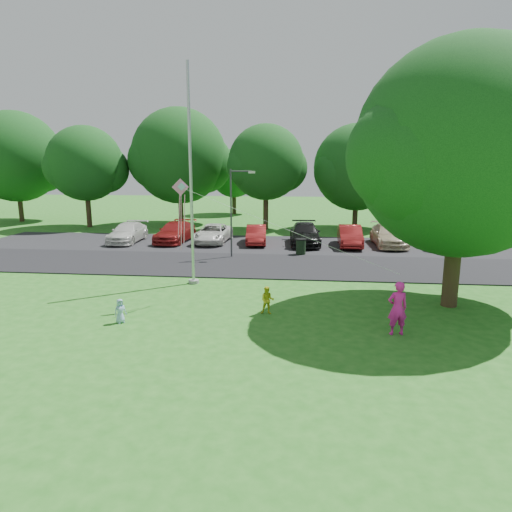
# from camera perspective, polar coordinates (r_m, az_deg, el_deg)

# --- Properties ---
(ground) EXTENTS (120.00, 120.00, 0.00)m
(ground) POSITION_cam_1_polar(r_m,az_deg,el_deg) (16.69, -0.06, -8.22)
(ground) COLOR #22661B
(ground) RESTS_ON ground
(park_road) EXTENTS (60.00, 6.00, 0.06)m
(park_road) POSITION_cam_1_polar(r_m,az_deg,el_deg) (25.29, 2.11, -1.20)
(park_road) COLOR black
(park_road) RESTS_ON ground
(parking_strip) EXTENTS (42.00, 7.00, 0.06)m
(parking_strip) POSITION_cam_1_polar(r_m,az_deg,el_deg) (31.65, 2.93, 1.42)
(parking_strip) COLOR black
(parking_strip) RESTS_ON ground
(flagpole) EXTENTS (0.50, 0.50, 10.00)m
(flagpole) POSITION_cam_1_polar(r_m,az_deg,el_deg) (21.29, -8.09, 7.51)
(flagpole) COLOR #B7BABF
(flagpole) RESTS_ON ground
(street_lamp) EXTENTS (1.48, 0.32, 5.26)m
(street_lamp) POSITION_cam_1_polar(r_m,az_deg,el_deg) (27.08, -2.70, 6.37)
(street_lamp) COLOR #3F3F44
(street_lamp) RESTS_ON ground
(trash_can) EXTENTS (0.64, 0.64, 1.02)m
(trash_can) POSITION_cam_1_polar(r_m,az_deg,el_deg) (28.29, 5.63, 1.14)
(trash_can) COLOR black
(trash_can) RESTS_ON ground
(big_tree) EXTENTS (8.92, 8.17, 10.24)m
(big_tree) POSITION_cam_1_polar(r_m,az_deg,el_deg) (19.11, 24.15, 11.55)
(big_tree) COLOR #332316
(big_tree) RESTS_ON ground
(tree_row) EXTENTS (64.35, 11.94, 10.88)m
(tree_row) POSITION_cam_1_polar(r_m,az_deg,el_deg) (39.82, 6.06, 11.71)
(tree_row) COLOR #332316
(tree_row) RESTS_ON ground
(horizon_trees) EXTENTS (77.46, 7.20, 7.02)m
(horizon_trees) POSITION_cam_1_polar(r_m,az_deg,el_deg) (49.54, 8.96, 10.01)
(horizon_trees) COLOR #332316
(horizon_trees) RESTS_ON ground
(parked_cars) EXTENTS (23.82, 5.34, 1.45)m
(parked_cars) POSITION_cam_1_polar(r_m,az_deg,el_deg) (31.63, 4.05, 2.73)
(parked_cars) COLOR silver
(parked_cars) RESTS_ON ground
(woman) EXTENTS (0.74, 0.56, 1.84)m
(woman) POSITION_cam_1_polar(r_m,az_deg,el_deg) (15.93, 17.27, -6.26)
(woman) COLOR #EF1F9E
(woman) RESTS_ON ground
(child_yellow) EXTENTS (0.53, 0.42, 1.07)m
(child_yellow) POSITION_cam_1_polar(r_m,az_deg,el_deg) (17.35, 1.44, -5.56)
(child_yellow) COLOR #CBCE20
(child_yellow) RESTS_ON ground
(child_blue) EXTENTS (0.50, 0.51, 0.89)m
(child_blue) POSITION_cam_1_polar(r_m,az_deg,el_deg) (17.16, -16.61, -6.60)
(child_blue) COLOR #8BB4D6
(child_blue) RESTS_ON ground
(kite) EXTENTS (8.29, 2.93, 2.97)m
(kite) POSITION_cam_1_polar(r_m,az_deg,el_deg) (18.11, -8.82, 7.02)
(kite) COLOR pink
(kite) RESTS_ON ground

